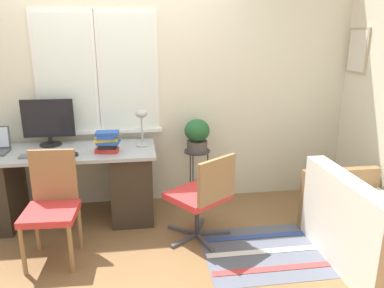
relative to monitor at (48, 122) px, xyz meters
The scene contains 14 objects.
ground_plane 1.34m from the monitor, 37.74° to the right, with size 14.00×14.00×0.00m, color brown.
wall_back_with_window 0.82m from the monitor, 15.67° to the left, with size 9.00×0.12×2.70m.
desk 0.65m from the monitor, 55.41° to the right, with size 1.80×0.68×0.74m.
monitor is the anchor object (origin of this frame).
keyboard 0.44m from the monitor, 88.68° to the right, with size 0.41×0.11×0.02m.
mouse 0.55m from the monitor, 52.54° to the right, with size 0.05×0.08×0.04m.
desk_lamp 0.94m from the monitor, ahead, with size 0.13×0.13×0.37m.
book_stack 0.69m from the monitor, 29.19° to the right, with size 0.24×0.17×0.21m.
desk_chair_wooden 1.02m from the monitor, 79.57° to the right, with size 0.44×0.45×0.91m.
office_chair_swivel 1.73m from the monitor, 28.53° to the right, with size 0.65×0.65×0.83m.
couch_loveseat 3.15m from the monitor, 25.91° to the right, with size 0.77×1.32×0.76m.
plant_stand 1.57m from the monitor, ahead, with size 0.28×0.28×0.63m.
potted_plant 1.52m from the monitor, ahead, with size 0.27×0.27×0.34m.
floor_rug_striped 2.52m from the monitor, 27.76° to the right, with size 1.28×0.89×0.01m.
Camera 1 is at (0.19, -3.28, 1.83)m, focal length 35.00 mm.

